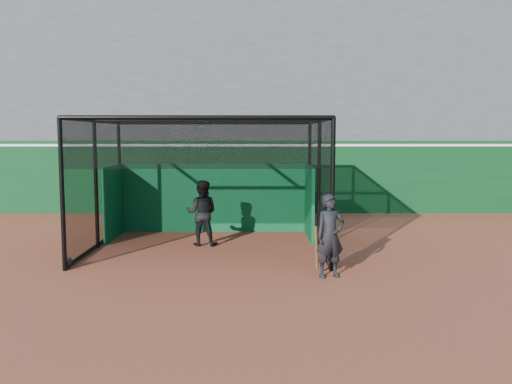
{
  "coord_description": "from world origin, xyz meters",
  "views": [
    {
      "loc": [
        0.99,
        -10.27,
        2.69
      ],
      "look_at": [
        1.01,
        2.0,
        1.4
      ],
      "focal_mm": 38.0,
      "sensor_mm": 36.0,
      "label": 1
    }
  ],
  "objects": [
    {
      "name": "on_deck_player",
      "position": [
        2.41,
        -0.19,
        0.79
      ],
      "size": [
        0.67,
        0.55,
        1.59
      ],
      "color": "black",
      "rests_on": "ground"
    },
    {
      "name": "batter",
      "position": [
        -0.31,
        2.83,
        0.8
      ],
      "size": [
        0.82,
        0.67,
        1.6
      ],
      "primitive_type": "imported",
      "rotation": [
        0.0,
        0.0,
        3.06
      ],
      "color": "black",
      "rests_on": "ground"
    },
    {
      "name": "outfield_wall",
      "position": [
        0.0,
        8.5,
        1.29
      ],
      "size": [
        50.0,
        0.5,
        2.5
      ],
      "color": "#0A3A17",
      "rests_on": "ground"
    },
    {
      "name": "batting_cage",
      "position": [
        -0.15,
        2.59,
        1.51
      ],
      "size": [
        5.41,
        4.64,
        3.03
      ],
      "color": "black",
      "rests_on": "ground"
    },
    {
      "name": "grandstand",
      "position": [
        0.0,
        12.27,
        4.48
      ],
      "size": [
        50.0,
        7.85,
        8.95
      ],
      "color": "#4C4C4F",
      "rests_on": "ground"
    },
    {
      "name": "ground",
      "position": [
        0.0,
        0.0,
        0.0
      ],
      "size": [
        120.0,
        120.0,
        0.0
      ],
      "primitive_type": "plane",
      "color": "brown",
      "rests_on": "ground"
    }
  ]
}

